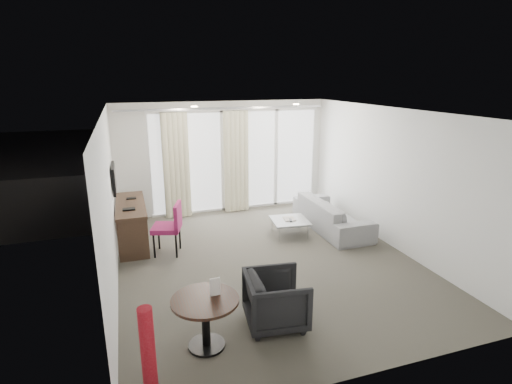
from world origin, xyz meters
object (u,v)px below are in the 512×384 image
object	(u,v)px
desk	(132,224)
rattan_chair_b	(263,173)
sofa	(332,214)
tub_armchair	(276,300)
rattan_chair_a	(249,175)
desk_chair	(167,229)
coffee_table	(290,227)
round_table	(206,323)
red_lamp	(149,360)

from	to	relation	value
desk	rattan_chair_b	bearing A→B (deg)	39.92
sofa	tub_armchair	bearing A→B (deg)	140.29
desk	rattan_chair_a	world-z (taller)	desk
desk_chair	sofa	bearing A→B (deg)	20.04
tub_armchair	coffee_table	world-z (taller)	tub_armchair
round_table	rattan_chair_a	distance (m)	7.09
red_lamp	sofa	size ratio (longest dim) A/B	0.51
desk_chair	red_lamp	xyz separation A→B (m)	(-0.55, -3.60, 0.08)
round_table	rattan_chair_b	distance (m)	7.37
desk	round_table	bearing A→B (deg)	-78.24
round_table	red_lamp	distance (m)	1.06
coffee_table	rattan_chair_b	size ratio (longest dim) A/B	0.87
sofa	desk_chair	bearing A→B (deg)	92.86
desk_chair	red_lamp	world-z (taller)	red_lamp
red_lamp	rattan_chair_b	distance (m)	8.36
round_table	rattan_chair_b	xyz separation A→B (m)	(3.08, 6.70, 0.09)
rattan_chair_a	rattan_chair_b	bearing A→B (deg)	29.27
rattan_chair_a	rattan_chair_b	distance (m)	0.49
coffee_table	desk_chair	bearing A→B (deg)	-177.32
red_lamp	tub_armchair	size ratio (longest dim) A/B	1.44
sofa	red_lamp	bearing A→B (deg)	133.24
red_lamp	sofa	world-z (taller)	red_lamp
desk_chair	rattan_chair_b	xyz separation A→B (m)	(3.22, 3.86, -0.07)
round_table	sofa	distance (m)	4.49
red_lamp	sofa	xyz separation A→B (m)	(4.02, 3.78, -0.24)
red_lamp	tub_armchair	distance (m)	1.90
red_lamp	rattan_chair_b	xyz separation A→B (m)	(3.77, 7.46, -0.15)
rattan_chair_a	red_lamp	bearing A→B (deg)	-97.91
desk	sofa	world-z (taller)	desk
round_table	rattan_chair_b	size ratio (longest dim) A/B	0.98
sofa	rattan_chair_a	distance (m)	3.65
desk_chair	tub_armchair	world-z (taller)	desk_chair
red_lamp	rattan_chair_a	world-z (taller)	red_lamp
round_table	tub_armchair	size ratio (longest dim) A/B	1.03
desk	tub_armchair	distance (m)	3.75
red_lamp	tub_armchair	xyz separation A→B (m)	(1.65, 0.93, -0.21)
desk_chair	tub_armchair	xyz separation A→B (m)	(1.10, -2.68, -0.13)
tub_armchair	sofa	size ratio (longest dim) A/B	0.36
desk	round_table	distance (m)	3.59
desk	red_lamp	world-z (taller)	red_lamp
round_table	red_lamp	bearing A→B (deg)	-132.18
desk_chair	rattan_chair_b	world-z (taller)	desk_chair
round_table	red_lamp	size ratio (longest dim) A/B	0.72
desk	round_table	xyz separation A→B (m)	(0.73, -3.51, -0.08)
red_lamp	round_table	bearing A→B (deg)	47.82
desk	red_lamp	size ratio (longest dim) A/B	1.54
desk	coffee_table	world-z (taller)	desk
rattan_chair_a	round_table	bearing A→B (deg)	-95.33
desk_chair	coffee_table	xyz separation A→B (m)	(2.48, 0.12, -0.32)
round_table	tub_armchair	world-z (taller)	tub_armchair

